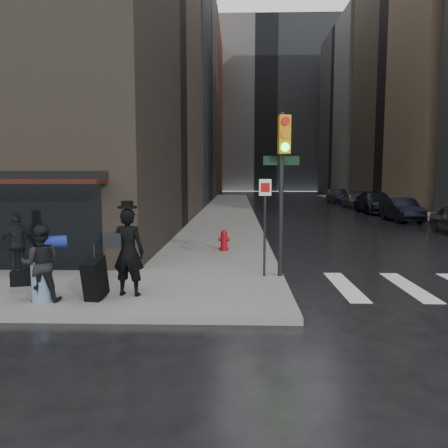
{
  "coord_description": "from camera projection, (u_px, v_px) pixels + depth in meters",
  "views": [
    {
      "loc": [
        0.75,
        -9.94,
        2.79
      ],
      "look_at": [
        0.35,
        3.58,
        1.3
      ],
      "focal_mm": 35.0,
      "sensor_mm": 36.0,
      "label": 1
    }
  ],
  "objects": [
    {
      "name": "ground",
      "position": [
        205.0,
        296.0,
        10.2
      ],
      "size": [
        140.0,
        140.0,
        0.0
      ],
      "primitive_type": "plane",
      "color": "black",
      "rests_on": "ground"
    },
    {
      "name": "sidewalk_left",
      "position": [
        228.0,
        208.0,
        37.02
      ],
      "size": [
        4.0,
        50.0,
        0.15
      ],
      "primitive_type": "cube",
      "color": "slate",
      "rests_on": "ground"
    },
    {
      "name": "sidewalk_right",
      "position": [
        389.0,
        209.0,
        36.61
      ],
      "size": [
        3.0,
        50.0,
        0.15
      ],
      "primitive_type": "cube",
      "color": "slate",
      "rests_on": "ground"
    },
    {
      "name": "bldg_left_mid",
      "position": [
        109.0,
        42.0,
        46.49
      ],
      "size": [
        22.0,
        24.0,
        34.0
      ],
      "primitive_type": "cube",
      "color": "slate",
      "rests_on": "ground"
    },
    {
      "name": "bldg_left_far",
      "position": [
        153.0,
        113.0,
        70.77
      ],
      "size": [
        22.0,
        20.0,
        26.0
      ],
      "primitive_type": "cube",
      "color": "brown",
      "rests_on": "ground"
    },
    {
      "name": "bldg_right_far",
      "position": [
        405.0,
        111.0,
        65.69
      ],
      "size": [
        22.0,
        20.0,
        25.0
      ],
      "primitive_type": "cube",
      "color": "slate",
      "rests_on": "ground"
    },
    {
      "name": "bldg_distant",
      "position": [
        264.0,
        109.0,
        85.77
      ],
      "size": [
        40.0,
        12.0,
        32.0
      ],
      "primitive_type": "cube",
      "color": "slate",
      "rests_on": "ground"
    },
    {
      "name": "man_overcoat",
      "position": [
        122.0,
        256.0,
        9.54
      ],
      "size": [
        1.23,
        1.05,
        2.14
      ],
      "rotation": [
        0.0,
        0.0,
        3.01
      ],
      "color": "black",
      "rests_on": "ground"
    },
    {
      "name": "man_jeans",
      "position": [
        41.0,
        263.0,
        9.14
      ],
      "size": [
        1.19,
        0.81,
        1.63
      ],
      "rotation": [
        0.0,
        0.0,
        3.42
      ],
      "color": "black",
      "rests_on": "ground"
    },
    {
      "name": "man_greycoat",
      "position": [
        18.0,
        244.0,
        11.63
      ],
      "size": [
        1.03,
        0.88,
        1.66
      ],
      "rotation": [
        0.0,
        0.0,
        3.74
      ],
      "color": "black",
      "rests_on": "ground"
    },
    {
      "name": "traffic_light",
      "position": [
        281.0,
        172.0,
        11.21
      ],
      "size": [
        1.06,
        0.54,
        4.27
      ],
      "rotation": [
        0.0,
        0.0,
        0.14
      ],
      "color": "black",
      "rests_on": "ground"
    },
    {
      "name": "fire_hydrant",
      "position": [
        224.0,
        241.0,
        15.53
      ],
      "size": [
        0.41,
        0.32,
        0.74
      ],
      "rotation": [
        0.0,
        0.0,
        0.02
      ],
      "color": "#9B0913",
      "rests_on": "ground"
    },
    {
      "name": "parked_car_2",
      "position": [
        402.0,
        210.0,
        27.13
      ],
      "size": [
        1.62,
        4.39,
        1.44
      ],
      "primitive_type": "imported",
      "rotation": [
        0.0,
        0.0,
        -0.02
      ],
      "color": "black",
      "rests_on": "ground"
    },
    {
      "name": "parked_car_3",
      "position": [
        375.0,
        202.0,
        33.24
      ],
      "size": [
        2.31,
        5.54,
        1.6
      ],
      "primitive_type": "imported",
      "rotation": [
        0.0,
        0.0,
        -0.01
      ],
      "color": "black",
      "rests_on": "ground"
    },
    {
      "name": "parked_car_4",
      "position": [
        353.0,
        200.0,
        39.38
      ],
      "size": [
        1.73,
        3.96,
        1.33
      ],
      "primitive_type": "imported",
      "rotation": [
        0.0,
        0.0,
        0.04
      ],
      "color": "#505055",
      "rests_on": "ground"
    },
    {
      "name": "parked_car_5",
      "position": [
        337.0,
        196.0,
        45.5
      ],
      "size": [
        1.52,
        4.36,
        1.44
      ],
      "primitive_type": "imported",
      "rotation": [
        0.0,
        0.0,
        -0.0
      ],
      "color": "black",
      "rests_on": "ground"
    }
  ]
}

